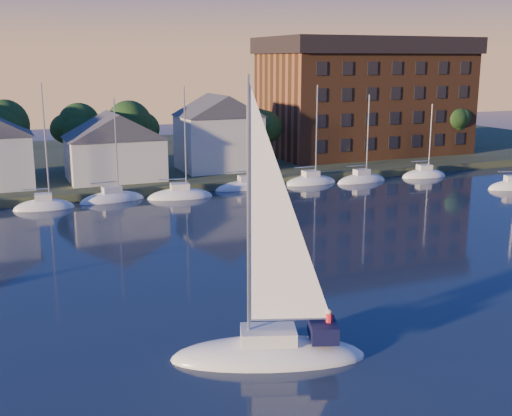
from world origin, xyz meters
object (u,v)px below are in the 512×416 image
clubhouse_centre (114,145)px  condo_block (365,95)px  drifting_sailboat_right (511,188)px  clubhouse_east (218,131)px  hero_sailboat (271,347)px

clubhouse_centre → condo_block: 41.05m
drifting_sailboat_right → condo_block: bearing=112.0°
clubhouse_east → drifting_sailboat_right: bearing=-36.3°
condo_block → hero_sailboat: size_ratio=1.98×
condo_block → hero_sailboat: bearing=-126.0°
clubhouse_east → condo_block: (26.00, 5.95, 3.79)m
condo_block → clubhouse_centre: bearing=-168.8°
clubhouse_centre → drifting_sailboat_right: size_ratio=1.18×
clubhouse_centre → hero_sailboat: (-1.43, -49.17, -4.50)m
hero_sailboat → drifting_sailboat_right: hero_sailboat is taller
clubhouse_east → drifting_sailboat_right: size_ratio=1.07×
condo_block → drifting_sailboat_right: bearing=-82.7°
clubhouse_centre → drifting_sailboat_right: (43.52, -19.67, -5.04)m
clubhouse_centre → condo_block: condo_block is taller
clubhouse_east → condo_block: bearing=12.9°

